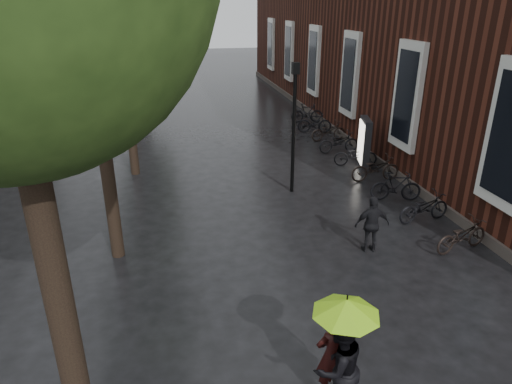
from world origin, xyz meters
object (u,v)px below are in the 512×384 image
object	(u,v)px
person_black	(338,367)
parked_bicycles	(356,154)
pedestrian_walking	(372,224)
lamp_post	(294,116)
ad_lightbox	(364,143)
person_burgundy	(333,355)

from	to	relation	value
person_black	parked_bicycles	distance (m)	11.93
pedestrian_walking	lamp_post	xyz separation A→B (m)	(-0.90, 4.24, 1.83)
parked_bicycles	ad_lightbox	distance (m)	0.56
person_black	parked_bicycles	world-z (taller)	person_black
person_burgundy	pedestrian_walking	size ratio (longest dim) A/B	1.04
person_black	pedestrian_walking	xyz separation A→B (m)	(2.67, 4.56, -0.12)
person_black	pedestrian_walking	world-z (taller)	person_black
person_black	ad_lightbox	bearing A→B (deg)	-132.90
pedestrian_walking	parked_bicycles	bearing A→B (deg)	-105.20
parked_bicycles	lamp_post	distance (m)	4.33
ad_lightbox	person_burgundy	bearing A→B (deg)	-101.63
ad_lightbox	pedestrian_walking	bearing A→B (deg)	-97.40
person_black	pedestrian_walking	size ratio (longest dim) A/B	1.16
parked_bicycles	lamp_post	world-z (taller)	lamp_post
person_black	ad_lightbox	size ratio (longest dim) A/B	0.93
person_burgundy	ad_lightbox	size ratio (longest dim) A/B	0.83
person_burgundy	ad_lightbox	distance (m)	11.51
lamp_post	person_black	bearing A→B (deg)	-101.36
pedestrian_walking	person_burgundy	bearing A→B (deg)	62.83
lamp_post	person_burgundy	bearing A→B (deg)	-101.48
parked_bicycles	person_burgundy	bearing A→B (deg)	-114.99
parked_bicycles	ad_lightbox	world-z (taller)	ad_lightbox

